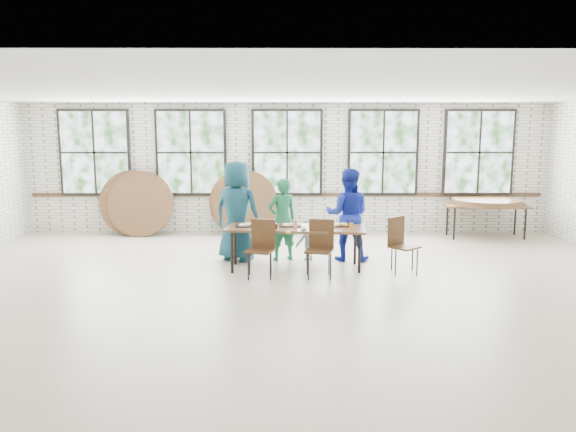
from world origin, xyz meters
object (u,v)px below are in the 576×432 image
at_px(dining_table, 295,230).
at_px(storage_table, 486,207).
at_px(chair_near_left, 262,243).
at_px(chair_near_right, 320,243).

height_order(dining_table, storage_table, same).
distance_m(chair_near_left, chair_near_right, 0.97).
distance_m(dining_table, chair_near_left, 0.77).
relative_size(chair_near_left, chair_near_right, 1.00).
height_order(chair_near_left, chair_near_right, same).
xyz_separation_m(dining_table, chair_near_left, (-0.57, -0.50, -0.13)).
relative_size(chair_near_right, storage_table, 0.51).
bearing_deg(storage_table, dining_table, -142.37).
height_order(dining_table, chair_near_left, chair_near_left).
xyz_separation_m(dining_table, storage_table, (4.31, 2.79, -0.00)).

